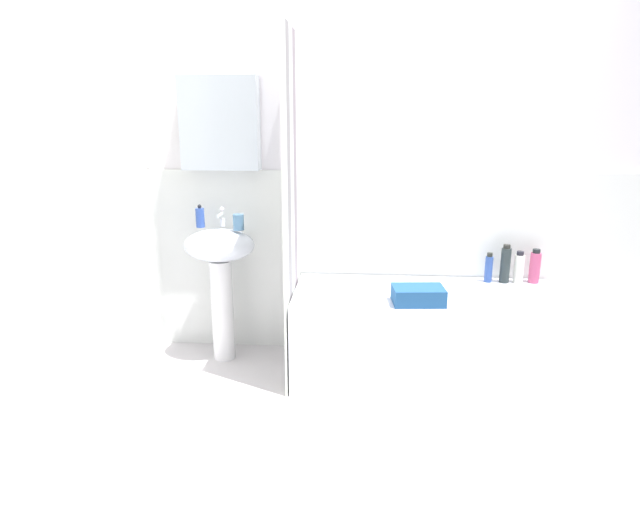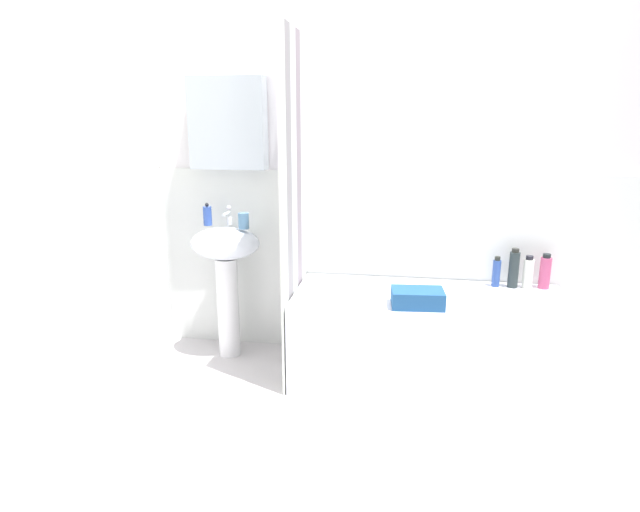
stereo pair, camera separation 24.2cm
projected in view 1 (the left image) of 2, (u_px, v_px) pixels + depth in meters
ground_plane at (392, 469)px, 2.42m from camera, size 4.80×5.60×0.04m
wall_back_tiled at (378, 180)px, 3.34m from camera, size 3.60×0.18×2.40m
wall_left_tiled at (71, 205)px, 2.58m from camera, size 0.07×1.81×2.40m
sink at (220, 265)px, 3.32m from camera, size 0.44×0.34×0.86m
faucet at (221, 217)px, 3.33m from camera, size 0.03×0.12×0.12m
soap_dispenser at (200, 217)px, 3.31m from camera, size 0.05×0.05×0.14m
toothbrush_cup at (238, 222)px, 3.24m from camera, size 0.07×0.07×0.10m
bathtub at (425, 335)px, 3.18m from camera, size 1.56×0.66×0.53m
shower_curtain at (292, 212)px, 3.06m from camera, size 0.01×0.66×2.00m
lotion_bottle at (535, 267)px, 3.28m from camera, size 0.06×0.06×0.21m
shampoo_bottle at (519, 268)px, 3.28m from camera, size 0.06×0.06×0.20m
body_wash_bottle at (505, 264)px, 3.28m from camera, size 0.06×0.06×0.24m
conditioner_bottle at (489, 268)px, 3.30m from camera, size 0.05×0.05×0.19m
towel_folded at (418, 295)px, 2.93m from camera, size 0.29×0.20×0.09m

